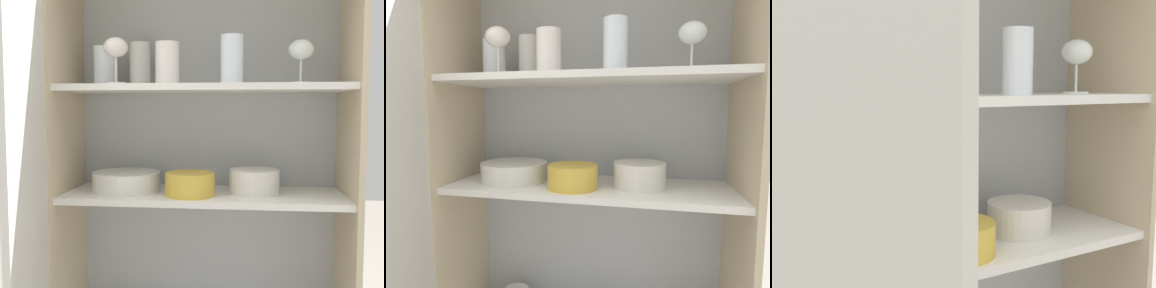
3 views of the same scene
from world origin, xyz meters
TOP-DOWN VIEW (x-y plane):
  - cupboard_back_panel at (0.00, 0.30)m, footprint 0.91×0.02m
  - cupboard_side_left at (-0.45, 0.15)m, footprint 0.02×0.33m
  - cupboard_side_right at (0.45, 0.15)m, footprint 0.02×0.33m
  - shelf_board_middle at (0.00, 0.15)m, footprint 0.88×0.29m
  - shelf_board_upper at (0.00, 0.15)m, footprint 0.88×0.29m
  - tumbler_glass_0 at (-0.22, 0.21)m, footprint 0.07×0.07m
  - tumbler_glass_1 at (0.09, 0.07)m, footprint 0.07×0.07m
  - tumbler_glass_2 at (-0.10, 0.08)m, footprint 0.07×0.07m
  - tumbler_glass_3 at (-0.32, 0.16)m, footprint 0.07×0.07m
  - wine_glass_0 at (-0.26, 0.07)m, footprint 0.07×0.07m
  - wine_glass_1 at (0.29, 0.10)m, footprint 0.08×0.08m
  - plate_stack_white at (-0.25, 0.15)m, footprint 0.22×0.22m
  - mixing_bowl_large at (0.16, 0.15)m, footprint 0.16×0.16m
  - serving_bowl_small at (-0.04, 0.09)m, footprint 0.15×0.15m

SIDE VIEW (x-z plane):
  - cupboard_back_panel at x=0.00m, z-range 0.00..1.50m
  - cupboard_side_left at x=-0.45m, z-range 0.00..1.50m
  - cupboard_side_right at x=0.45m, z-range 0.00..1.50m
  - shelf_board_middle at x=0.00m, z-range 0.77..0.79m
  - plate_stack_white at x=-0.25m, z-range 0.79..0.86m
  - serving_bowl_small at x=-0.04m, z-range 0.80..0.87m
  - mixing_bowl_large at x=0.16m, z-range 0.80..0.87m
  - shelf_board_upper at x=0.00m, z-range 1.11..1.13m
  - tumbler_glass_2 at x=-0.10m, z-range 1.13..1.26m
  - tumbler_glass_3 at x=-0.32m, z-range 1.13..1.26m
  - tumbler_glass_1 at x=0.09m, z-range 1.13..1.27m
  - tumbler_glass_0 at x=-0.22m, z-range 1.13..1.28m
  - wine_glass_1 at x=0.29m, z-range 1.16..1.29m
  - wine_glass_0 at x=-0.26m, z-range 1.17..1.31m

